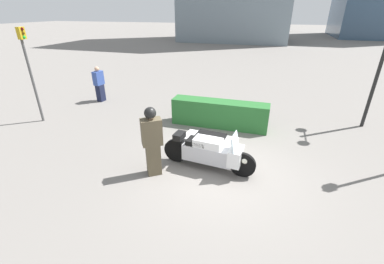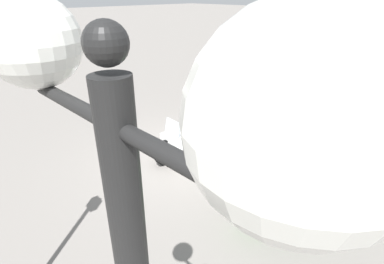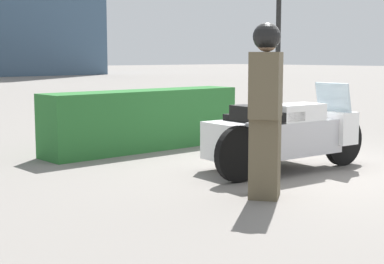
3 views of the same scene
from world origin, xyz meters
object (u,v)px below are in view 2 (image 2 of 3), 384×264
at_px(police_motorcycle, 201,142).
at_px(traffic_light_far, 352,47).
at_px(hedge_bush_curbside, 298,175).
at_px(officer_rider, 209,103).

bearing_deg(police_motorcycle, traffic_light_far, 176.84).
bearing_deg(traffic_light_far, hedge_bush_curbside, 6.07).
distance_m(police_motorcycle, traffic_light_far, 7.38).
distance_m(police_motorcycle, hedge_bush_curbside, 2.64).
height_order(police_motorcycle, hedge_bush_curbside, police_motorcycle).
bearing_deg(traffic_light_far, officer_rider, -26.27).
height_order(police_motorcycle, officer_rider, officer_rider).
xyz_separation_m(officer_rider, traffic_light_far, (-5.72, 1.98, 1.28)).
bearing_deg(hedge_bush_curbside, officer_rider, -105.96).
xyz_separation_m(officer_rider, hedge_bush_curbside, (1.02, 3.57, -0.50)).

